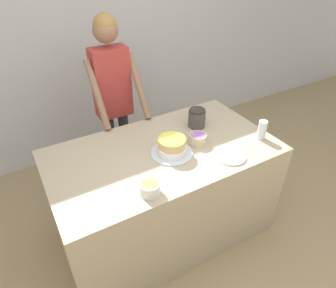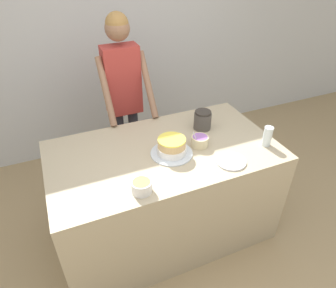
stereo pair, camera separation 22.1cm
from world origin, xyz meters
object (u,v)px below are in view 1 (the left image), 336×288
object	(u,v)px
drinking_glass	(262,130)
stoneware_jar	(197,118)
cake	(172,147)
ceramic_plate	(231,156)
frosting_bowl_purple	(198,139)
frosting_bowl_yellow	(150,188)
person_baker	(112,89)

from	to	relation	value
drinking_glass	stoneware_jar	size ratio (longest dim) A/B	0.99
cake	drinking_glass	distance (m)	0.75
cake	ceramic_plate	xyz separation A→B (m)	(0.35, -0.26, -0.05)
frosting_bowl_purple	cake	bearing A→B (deg)	-176.43
drinking_glass	stoneware_jar	world-z (taller)	stoneware_jar
stoneware_jar	cake	bearing A→B (deg)	-148.63
frosting_bowl_yellow	frosting_bowl_purple	world-z (taller)	frosting_bowl_purple
frosting_bowl_yellow	stoneware_jar	size ratio (longest dim) A/B	0.82
cake	frosting_bowl_yellow	distance (m)	0.45
person_baker	stoneware_jar	bearing A→B (deg)	-52.53
drinking_glass	cake	bearing A→B (deg)	165.93
person_baker	cake	distance (m)	0.90
frosting_bowl_purple	stoneware_jar	distance (m)	0.26
frosting_bowl_yellow	person_baker	bearing A→B (deg)	79.03
frosting_bowl_purple	stoneware_jar	world-z (taller)	stoneware_jar
frosting_bowl_yellow	stoneware_jar	bearing A→B (deg)	36.33
cake	person_baker	bearing A→B (deg)	97.09
person_baker	frosting_bowl_yellow	world-z (taller)	person_baker
person_baker	drinking_glass	size ratio (longest dim) A/B	10.95
person_baker	cake	bearing A→B (deg)	-82.91
ceramic_plate	frosting_bowl_yellow	bearing A→B (deg)	-176.89
frosting_bowl_purple	drinking_glass	size ratio (longest dim) A/B	0.84
cake	ceramic_plate	world-z (taller)	cake
person_baker	drinking_glass	distance (m)	1.35
person_baker	frosting_bowl_yellow	xyz separation A→B (m)	(-0.23, -1.17, -0.17)
ceramic_plate	stoneware_jar	distance (m)	0.50
person_baker	frosting_bowl_purple	world-z (taller)	person_baker
cake	drinking_glass	world-z (taller)	drinking_glass
person_baker	ceramic_plate	distance (m)	1.24
drinking_glass	person_baker	bearing A→B (deg)	128.17
cake	frosting_bowl_yellow	bearing A→B (deg)	-138.69
frosting_bowl_purple	drinking_glass	world-z (taller)	drinking_glass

